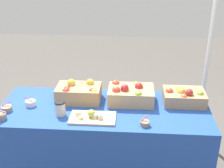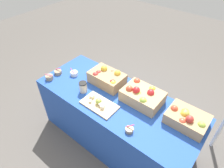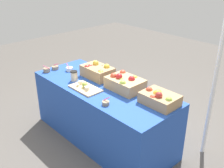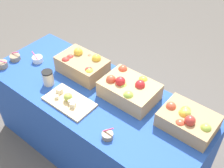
% 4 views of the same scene
% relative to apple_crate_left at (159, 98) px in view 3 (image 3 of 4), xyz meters
% --- Properties ---
extents(ground_plane, '(10.00, 10.00, 0.00)m').
position_rel_apple_crate_left_xyz_m(ground_plane, '(-0.73, -0.15, -0.81)').
color(ground_plane, '#56514C').
extents(table, '(1.90, 0.76, 0.74)m').
position_rel_apple_crate_left_xyz_m(table, '(-0.73, -0.15, -0.44)').
color(table, '#234CAD').
rests_on(table, ground_plane).
extents(apple_crate_left, '(0.38, 0.28, 0.17)m').
position_rel_apple_crate_left_xyz_m(apple_crate_left, '(0.00, 0.00, 0.00)').
color(apple_crate_left, tan).
rests_on(apple_crate_left, table).
extents(apple_crate_middle, '(0.42, 0.30, 0.19)m').
position_rel_apple_crate_left_xyz_m(apple_crate_middle, '(-0.49, -0.01, 0.01)').
color(apple_crate_middle, tan).
rests_on(apple_crate_middle, table).
extents(apple_crate_right, '(0.41, 0.26, 0.20)m').
position_rel_apple_crate_left_xyz_m(apple_crate_right, '(-0.97, -0.02, 0.01)').
color(apple_crate_right, tan).
rests_on(apple_crate_right, table).
extents(cutting_board_front, '(0.39, 0.22, 0.08)m').
position_rel_apple_crate_left_xyz_m(cutting_board_front, '(-0.81, -0.34, -0.05)').
color(cutting_board_front, '#D1B284').
rests_on(cutting_board_front, table).
extents(sample_bowl_near, '(0.09, 0.09, 0.08)m').
position_rel_apple_crate_left_xyz_m(sample_bowl_near, '(-1.58, -0.26, -0.05)').
color(sample_bowl_near, gray).
rests_on(sample_bowl_near, table).
extents(sample_bowl_mid, '(0.09, 0.09, 0.10)m').
position_rel_apple_crate_left_xyz_m(sample_bowl_mid, '(-1.40, -0.15, -0.04)').
color(sample_bowl_mid, silver).
rests_on(sample_bowl_mid, table).
extents(sample_bowl_far, '(0.08, 0.08, 0.09)m').
position_rel_apple_crate_left_xyz_m(sample_bowl_far, '(-0.37, -0.42, -0.05)').
color(sample_bowl_far, gray).
rests_on(sample_bowl_far, table).
extents(sample_bowl_extra, '(0.09, 0.09, 0.10)m').
position_rel_apple_crate_left_xyz_m(sample_bowl_extra, '(-1.57, -0.40, -0.04)').
color(sample_bowl_extra, gray).
rests_on(sample_bowl_extra, table).
extents(coffee_cup, '(0.09, 0.09, 0.13)m').
position_rel_apple_crate_left_xyz_m(coffee_cup, '(-1.09, -0.29, -0.00)').
color(coffee_cup, beige).
rests_on(coffee_cup, table).
extents(tent_pole, '(0.04, 0.04, 2.13)m').
position_rel_apple_crate_left_xyz_m(tent_pole, '(0.31, 0.54, 0.26)').
color(tent_pole, white).
rests_on(tent_pole, ground_plane).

